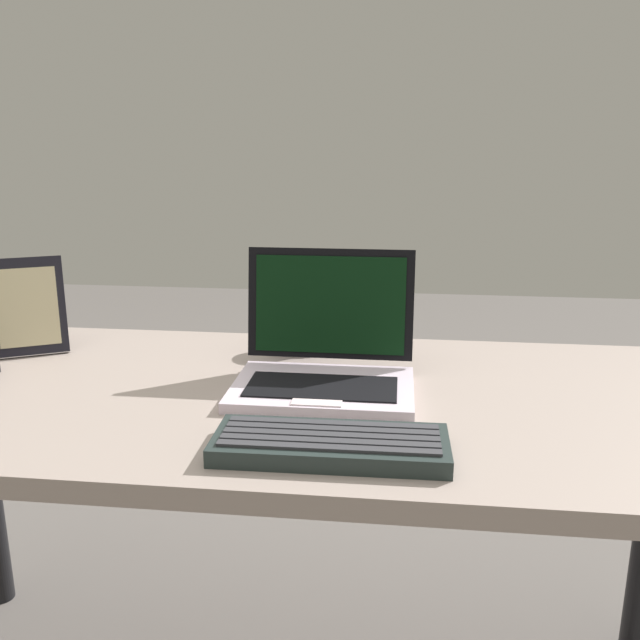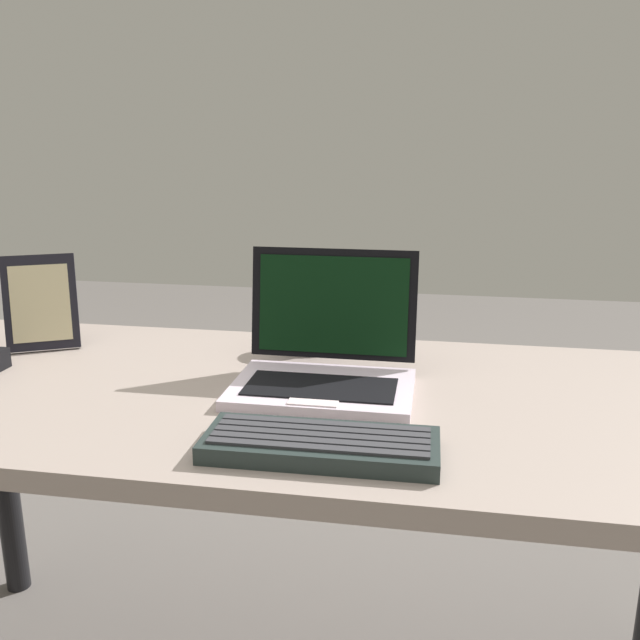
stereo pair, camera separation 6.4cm
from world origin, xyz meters
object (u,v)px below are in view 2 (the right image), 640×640
Objects in this scene: laptop_front at (326,362)px; external_keyboard at (321,444)px; coffee_mug at (305,329)px; photo_frame at (41,303)px.

laptop_front is 0.94× the size of external_keyboard.
laptop_front reaches higher than coffee_mug.
photo_frame is at bearing 168.66° from laptop_front.
external_keyboard is at bearing -82.00° from laptop_front.
coffee_mug is (-0.12, 0.47, 0.03)m from external_keyboard.
photo_frame is 0.55m from coffee_mug.
photo_frame is at bearing 149.57° from external_keyboard.
coffee_mug is (-0.08, 0.21, -0.00)m from laptop_front.
external_keyboard is 2.53× the size of coffee_mug.
external_keyboard is at bearing -30.43° from photo_frame.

